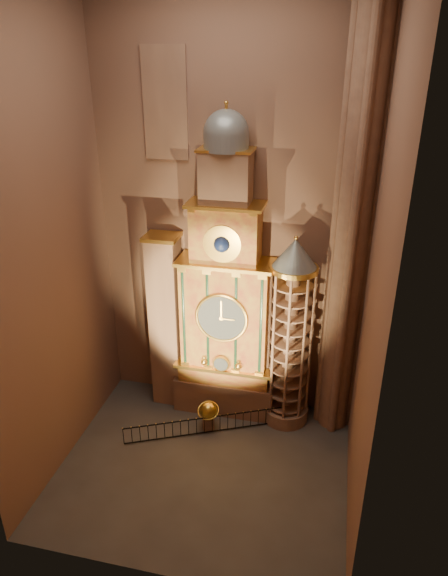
% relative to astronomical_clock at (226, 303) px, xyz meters
% --- Properties ---
extents(floor, '(14.00, 14.00, 0.00)m').
position_rel_astronomical_clock_xyz_m(floor, '(0.00, -4.96, -6.68)').
color(floor, '#383330').
rests_on(floor, ground).
extents(wall_back, '(22.00, 0.00, 22.00)m').
position_rel_astronomical_clock_xyz_m(wall_back, '(0.00, 1.04, 4.32)').
color(wall_back, brown).
rests_on(wall_back, floor).
extents(wall_left, '(0.00, 22.00, 22.00)m').
position_rel_astronomical_clock_xyz_m(wall_left, '(-7.00, -4.96, 4.32)').
color(wall_left, brown).
rests_on(wall_left, floor).
extents(wall_right, '(0.00, 22.00, 22.00)m').
position_rel_astronomical_clock_xyz_m(wall_right, '(7.00, -4.96, 4.32)').
color(wall_right, brown).
rests_on(wall_right, floor).
extents(astronomical_clock, '(5.60, 2.41, 16.70)m').
position_rel_astronomical_clock_xyz_m(astronomical_clock, '(0.00, 0.00, 0.00)').
color(astronomical_clock, '#8C634C').
rests_on(astronomical_clock, floor).
extents(portrait_tower, '(1.80, 1.60, 10.20)m').
position_rel_astronomical_clock_xyz_m(portrait_tower, '(-3.40, 0.02, -1.53)').
color(portrait_tower, '#8C634C').
rests_on(portrait_tower, floor).
extents(stair_turret, '(2.50, 2.50, 10.80)m').
position_rel_astronomical_clock_xyz_m(stair_turret, '(3.50, -0.26, -1.41)').
color(stair_turret, '#8C634C').
rests_on(stair_turret, floor).
extents(gothic_pier, '(2.04, 2.04, 22.00)m').
position_rel_astronomical_clock_xyz_m(gothic_pier, '(6.10, 0.04, 4.32)').
color(gothic_pier, '#8C634C').
rests_on(gothic_pier, floor).
extents(stained_glass_window, '(2.20, 0.14, 5.20)m').
position_rel_astronomical_clock_xyz_m(stained_glass_window, '(-3.20, 0.95, 9.82)').
color(stained_glass_window, navy).
rests_on(stained_glass_window, wall_back).
extents(celestial_globe, '(1.22, 1.15, 1.71)m').
position_rel_astronomical_clock_xyz_m(celestial_globe, '(-0.47, -2.17, -5.65)').
color(celestial_globe, '#8C634C').
rests_on(celestial_globe, floor).
extents(iron_railing, '(7.79, 3.63, 1.03)m').
position_rel_astronomical_clock_xyz_m(iron_railing, '(-0.57, -2.63, -6.12)').
color(iron_railing, black).
rests_on(iron_railing, floor).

